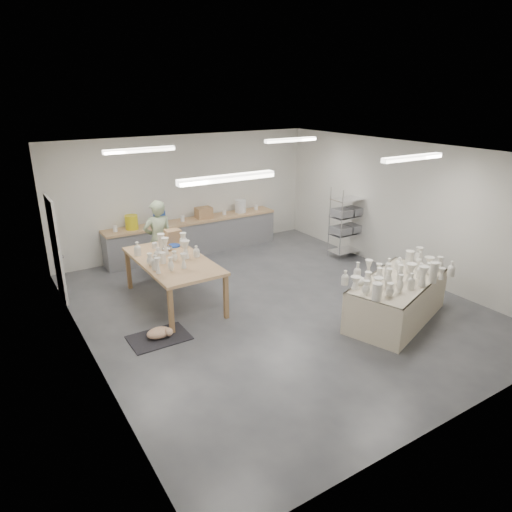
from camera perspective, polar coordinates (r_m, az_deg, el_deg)
room at (r=8.44m, az=1.47°, el=6.53°), size 8.00×8.02×3.00m
back_counter at (r=11.95m, az=-7.78°, el=2.61°), size 4.60×0.60×1.24m
wire_shelf at (r=11.73m, az=11.41°, el=4.27°), size 0.88×0.48×1.80m
drying_table at (r=8.79m, az=17.21°, el=-4.98°), size 2.48×1.81×1.16m
work_table at (r=9.15m, az=-10.55°, el=-0.17°), size 1.25×2.46×1.29m
rug at (r=8.15m, az=-12.02°, el=-9.95°), size 1.00×0.70×0.02m
cat at (r=8.10m, az=-11.90°, el=-9.34°), size 0.46×0.35×0.18m
potter at (r=10.35m, az=-12.09°, el=1.99°), size 0.68×0.47×1.80m
red_stool at (r=10.80m, az=-12.35°, el=-0.89°), size 0.32×0.32×0.29m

